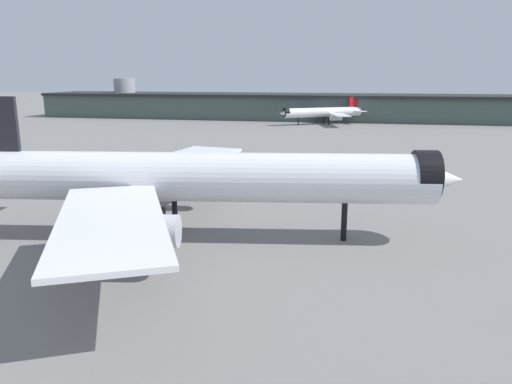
{
  "coord_description": "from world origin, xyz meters",
  "views": [
    {
      "loc": [
        25.47,
        -51.75,
        20.0
      ],
      "look_at": [
        11.35,
        5.13,
        6.02
      ],
      "focal_mm": 34.66,
      "sensor_mm": 36.0,
      "label": 1
    }
  ],
  "objects_px": {
    "airliner_near_gate": "(187,178)",
    "baggage_tug_wing": "(295,172)",
    "airliner_far_taxiway": "(323,112)",
    "baggage_cart_trailing": "(397,191)"
  },
  "relations": [
    {
      "from": "baggage_cart_trailing",
      "to": "baggage_tug_wing",
      "type": "bearing_deg",
      "value": -94.22
    },
    {
      "from": "baggage_cart_trailing",
      "to": "airliner_near_gate",
      "type": "bearing_deg",
      "value": -14.92
    },
    {
      "from": "airliner_near_gate",
      "to": "baggage_cart_trailing",
      "type": "height_order",
      "value": "airliner_near_gate"
    },
    {
      "from": "airliner_far_taxiway",
      "to": "baggage_tug_wing",
      "type": "relative_size",
      "value": 9.7
    },
    {
      "from": "baggage_cart_trailing",
      "to": "airliner_far_taxiway",
      "type": "bearing_deg",
      "value": -140.49
    },
    {
      "from": "airliner_far_taxiway",
      "to": "baggage_cart_trailing",
      "type": "bearing_deg",
      "value": 67.69
    },
    {
      "from": "baggage_tug_wing",
      "to": "baggage_cart_trailing",
      "type": "relative_size",
      "value": 1.26
    },
    {
      "from": "airliner_near_gate",
      "to": "baggage_tug_wing",
      "type": "relative_size",
      "value": 18.36
    },
    {
      "from": "airliner_near_gate",
      "to": "baggage_cart_trailing",
      "type": "bearing_deg",
      "value": 36.6
    },
    {
      "from": "airliner_far_taxiway",
      "to": "baggage_tug_wing",
      "type": "bearing_deg",
      "value": 59.08
    }
  ]
}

